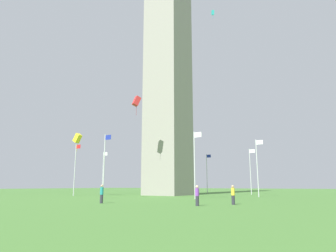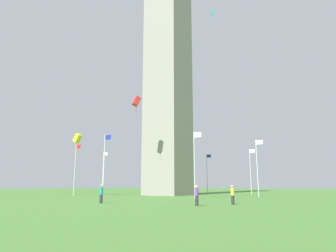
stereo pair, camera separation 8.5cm
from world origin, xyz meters
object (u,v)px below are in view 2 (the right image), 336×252
person_teal_shirt (101,194)px  person_purple_shirt (197,196)px  obelisk_monument (168,33)px  kite_yellow_box (77,138)px  flagpole_nw (195,162)px  person_yellow_shirt (233,195)px  flagpole_w (104,163)px  flagpole_n (257,165)px  flagpole_e (207,172)px  flagpole_ne (251,169)px  flagpole_s (103,171)px  flagpole_sw (75,167)px  kite_red_box (136,101)px  flagpole_se (153,172)px  kite_cyan_box (213,13)px

person_teal_shirt → person_purple_shirt: bearing=-85.9°
obelisk_monument → kite_yellow_box: (-8.71, -13.11, -21.59)m
flagpole_nw → person_yellow_shirt: (7.98, -8.10, -3.79)m
person_teal_shirt → kite_yellow_box: 21.46m
flagpole_w → person_teal_shirt: 11.93m
flagpole_n → flagpole_nw: size_ratio=1.00×
flagpole_e → person_teal_shirt: flagpole_e is taller
flagpole_ne → flagpole_s: same height
kite_yellow_box → flagpole_s: bearing=118.2°
flagpole_n → flagpole_w: size_ratio=1.00×
flagpole_ne → flagpole_sw: bearing=-135.0°
flagpole_n → flagpole_ne: size_ratio=1.00×
flagpole_s → person_teal_shirt: (23.63, -23.98, -3.77)m
person_yellow_shirt → kite_yellow_box: size_ratio=0.57×
obelisk_monument → flagpole_nw: 30.45m
flagpole_ne → flagpole_nw: bearing=-90.0°
flagpole_s → flagpole_sw: bearing=-67.5°
flagpole_e → person_teal_shirt: size_ratio=4.85×
obelisk_monument → flagpole_s: size_ratio=7.22×
person_teal_shirt → kite_red_box: 20.68m
obelisk_monument → flagpole_ne: 30.45m
flagpole_s → flagpole_w: same height
flagpole_sw → kite_red_box: bearing=5.2°
flagpole_e → person_teal_shirt: 40.72m
flagpole_w → kite_red_box: kite_red_box is taller
flagpole_nw → flagpole_s: bearing=157.5°
obelisk_monument → kite_yellow_box: size_ratio=20.52×
flagpole_se → flagpole_sw: (-0.00, -22.35, 0.00)m
person_purple_shirt → person_teal_shirt: size_ratio=0.96×
flagpole_se → kite_red_box: kite_red_box is taller
flagpole_s → kite_yellow_box: size_ratio=2.84×
person_purple_shirt → kite_red_box: kite_red_box is taller
flagpole_s → flagpole_ne: bearing=22.5°
person_purple_shirt → flagpole_sw: bearing=28.7°
flagpole_n → flagpole_sw: same height
flagpole_ne → flagpole_w: same height
flagpole_se → flagpole_w: size_ratio=1.00×
flagpole_s → flagpole_sw: (4.63, -11.17, 0.00)m
obelisk_monument → kite_yellow_box: 26.72m
flagpole_e → flagpole_s: size_ratio=1.00×
flagpole_se → person_yellow_shirt: flagpole_se is taller
flagpole_sw → person_teal_shirt: (19.00, -12.81, -3.77)m
kite_cyan_box → flagpole_sw: bearing=-159.2°
flagpole_se → person_teal_shirt: (19.00, -35.16, -3.77)m
flagpole_e → flagpole_w: (-0.00, -31.61, 0.00)m
flagpole_sw → kite_cyan_box: size_ratio=5.43×
person_teal_shirt → flagpole_w: bearing=38.3°
flagpole_sw → kite_red_box: (11.83, 1.07, 9.78)m
flagpole_se → person_yellow_shirt: 43.14m
flagpole_ne → kite_red_box: bearing=-116.3°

